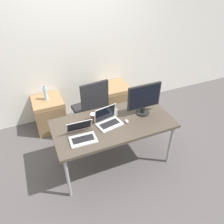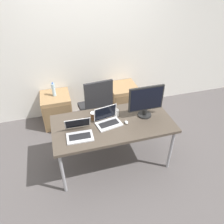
{
  "view_description": "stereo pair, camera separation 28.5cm",
  "coord_description": "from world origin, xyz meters",
  "px_view_note": "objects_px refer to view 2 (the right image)",
  "views": [
    {
      "loc": [
        -0.91,
        -2.1,
        2.54
      ],
      "look_at": [
        0.0,
        0.04,
        0.88
      ],
      "focal_mm": 35.0,
      "sensor_mm": 36.0,
      "label": 1
    },
    {
      "loc": [
        -0.64,
        -2.2,
        2.54
      ],
      "look_at": [
        0.0,
        0.04,
        0.88
      ],
      "focal_mm": 35.0,
      "sensor_mm": 36.0,
      "label": 2
    }
  ],
  "objects_px": {
    "water_bottle": "(54,90)",
    "coffee_cup_white": "(116,113)",
    "mouse": "(126,122)",
    "monitor": "(146,101)",
    "office_chair": "(96,112)",
    "cabinet_left": "(57,109)",
    "coffee_cup_brown": "(94,116)",
    "laptop_right": "(108,120)",
    "cabinet_right": "(123,99)",
    "laptop_left": "(79,132)"
  },
  "relations": [
    {
      "from": "water_bottle",
      "to": "coffee_cup_white",
      "type": "bearing_deg",
      "value": -52.86
    },
    {
      "from": "water_bottle",
      "to": "mouse",
      "type": "bearing_deg",
      "value": -55.15
    },
    {
      "from": "monitor",
      "to": "office_chair",
      "type": "bearing_deg",
      "value": 127.35
    },
    {
      "from": "cabinet_left",
      "to": "coffee_cup_brown",
      "type": "xyz_separation_m",
      "value": [
        0.48,
        -1.05,
        0.5
      ]
    },
    {
      "from": "laptop_right",
      "to": "coffee_cup_brown",
      "type": "xyz_separation_m",
      "value": [
        -0.16,
        0.13,
        0.01
      ]
    },
    {
      "from": "cabinet_right",
      "to": "laptop_right",
      "type": "xyz_separation_m",
      "value": [
        -0.62,
        -1.18,
        0.49
      ]
    },
    {
      "from": "office_chair",
      "to": "cabinet_left",
      "type": "xyz_separation_m",
      "value": [
        -0.63,
        0.44,
        -0.11
      ]
    },
    {
      "from": "office_chair",
      "to": "monitor",
      "type": "relative_size",
      "value": 2.2
    },
    {
      "from": "cabinet_left",
      "to": "mouse",
      "type": "distance_m",
      "value": 1.6
    },
    {
      "from": "cabinet_right",
      "to": "laptop_right",
      "type": "bearing_deg",
      "value": -117.61
    },
    {
      "from": "water_bottle",
      "to": "office_chair",
      "type": "bearing_deg",
      "value": -34.99
    },
    {
      "from": "cabinet_left",
      "to": "coffee_cup_white",
      "type": "distance_m",
      "value": 1.41
    },
    {
      "from": "mouse",
      "to": "coffee_cup_brown",
      "type": "distance_m",
      "value": 0.45
    },
    {
      "from": "office_chair",
      "to": "laptop_right",
      "type": "distance_m",
      "value": 0.83
    },
    {
      "from": "office_chair",
      "to": "laptop_right",
      "type": "bearing_deg",
      "value": -89.38
    },
    {
      "from": "laptop_right",
      "to": "water_bottle",
      "type": "bearing_deg",
      "value": 118.37
    },
    {
      "from": "laptop_left",
      "to": "coffee_cup_brown",
      "type": "height_order",
      "value": "laptop_left"
    },
    {
      "from": "mouse",
      "to": "coffee_cup_brown",
      "type": "height_order",
      "value": "coffee_cup_brown"
    },
    {
      "from": "laptop_left",
      "to": "monitor",
      "type": "relative_size",
      "value": 0.68
    },
    {
      "from": "office_chair",
      "to": "coffee_cup_white",
      "type": "bearing_deg",
      "value": -74.8
    },
    {
      "from": "water_bottle",
      "to": "laptop_left",
      "type": "relative_size",
      "value": 0.77
    },
    {
      "from": "cabinet_right",
      "to": "mouse",
      "type": "relative_size",
      "value": 8.52
    },
    {
      "from": "coffee_cup_white",
      "to": "office_chair",
      "type": "bearing_deg",
      "value": 105.2
    },
    {
      "from": "office_chair",
      "to": "laptop_left",
      "type": "bearing_deg",
      "value": -114.15
    },
    {
      "from": "cabinet_right",
      "to": "coffee_cup_brown",
      "type": "height_order",
      "value": "coffee_cup_brown"
    },
    {
      "from": "cabinet_left",
      "to": "coffee_cup_white",
      "type": "bearing_deg",
      "value": -52.8
    },
    {
      "from": "coffee_cup_brown",
      "to": "office_chair",
      "type": "bearing_deg",
      "value": 75.88
    },
    {
      "from": "laptop_right",
      "to": "coffee_cup_white",
      "type": "xyz_separation_m",
      "value": [
        0.16,
        0.13,
        -0.0
      ]
    },
    {
      "from": "coffee_cup_brown",
      "to": "laptop_right",
      "type": "bearing_deg",
      "value": -38.94
    },
    {
      "from": "office_chair",
      "to": "cabinet_left",
      "type": "height_order",
      "value": "office_chair"
    },
    {
      "from": "coffee_cup_brown",
      "to": "water_bottle",
      "type": "bearing_deg",
      "value": 114.39
    },
    {
      "from": "monitor",
      "to": "mouse",
      "type": "bearing_deg",
      "value": -161.78
    },
    {
      "from": "cabinet_right",
      "to": "laptop_right",
      "type": "relative_size",
      "value": 1.61
    },
    {
      "from": "water_bottle",
      "to": "coffee_cup_brown",
      "type": "relative_size",
      "value": 2.27
    },
    {
      "from": "cabinet_left",
      "to": "laptop_left",
      "type": "distance_m",
      "value": 1.42
    },
    {
      "from": "coffee_cup_brown",
      "to": "mouse",
      "type": "bearing_deg",
      "value": -27.22
    },
    {
      "from": "cabinet_left",
      "to": "monitor",
      "type": "distance_m",
      "value": 1.78
    },
    {
      "from": "cabinet_left",
      "to": "mouse",
      "type": "xyz_separation_m",
      "value": [
        0.88,
        -1.25,
        0.46
      ]
    },
    {
      "from": "cabinet_right",
      "to": "coffee_cup_brown",
      "type": "bearing_deg",
      "value": -126.58
    },
    {
      "from": "cabinet_left",
      "to": "laptop_left",
      "type": "bearing_deg",
      "value": -79.8
    },
    {
      "from": "cabinet_left",
      "to": "water_bottle",
      "type": "bearing_deg",
      "value": 90.0
    },
    {
      "from": "laptop_right",
      "to": "coffee_cup_white",
      "type": "distance_m",
      "value": 0.21
    },
    {
      "from": "water_bottle",
      "to": "cabinet_left",
      "type": "bearing_deg",
      "value": -90.0
    },
    {
      "from": "laptop_right",
      "to": "coffee_cup_brown",
      "type": "height_order",
      "value": "laptop_right"
    },
    {
      "from": "laptop_right",
      "to": "cabinet_right",
      "type": "bearing_deg",
      "value": 62.39
    },
    {
      "from": "mouse",
      "to": "cabinet_right",
      "type": "bearing_deg",
      "value": 73.12
    },
    {
      "from": "laptop_right",
      "to": "office_chair",
      "type": "bearing_deg",
      "value": 90.62
    },
    {
      "from": "monitor",
      "to": "mouse",
      "type": "relative_size",
      "value": 7.15
    },
    {
      "from": "office_chair",
      "to": "mouse",
      "type": "height_order",
      "value": "office_chair"
    },
    {
      "from": "laptop_left",
      "to": "laptop_right",
      "type": "height_order",
      "value": "laptop_right"
    }
  ]
}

